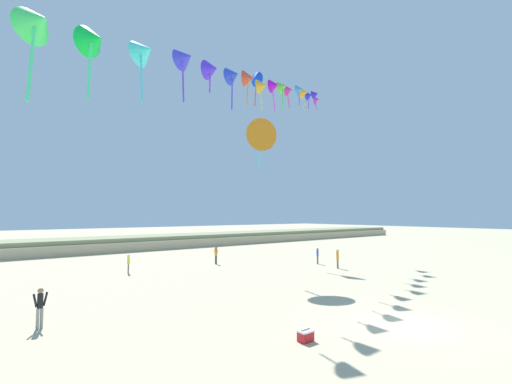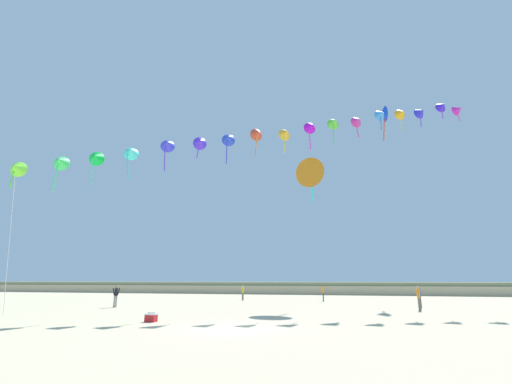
{
  "view_description": "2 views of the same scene",
  "coord_description": "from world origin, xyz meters",
  "px_view_note": "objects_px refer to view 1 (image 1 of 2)",
  "views": [
    {
      "loc": [
        -14.89,
        -8.11,
        4.91
      ],
      "look_at": [
        1.31,
        12.42,
        6.62
      ],
      "focal_mm": 24.0,
      "sensor_mm": 36.0,
      "label": 1
    },
    {
      "loc": [
        4.92,
        -16.05,
        2.17
      ],
      "look_at": [
        -1.04,
        8.84,
        8.74
      ],
      "focal_mm": 24.0,
      "sensor_mm": 36.0,
      "label": 2
    }
  ],
  "objects_px": {
    "large_kite_low_lead": "(255,79)",
    "beach_cooler": "(306,336)",
    "person_far_left": "(318,255)",
    "large_kite_mid_trail": "(260,135)",
    "person_mid_center": "(40,305)",
    "person_far_right": "(216,254)",
    "person_near_right": "(338,257)",
    "person_near_left": "(128,263)"
  },
  "relations": [
    {
      "from": "large_kite_low_lead",
      "to": "beach_cooler",
      "type": "distance_m",
      "value": 35.99
    },
    {
      "from": "person_far_left",
      "to": "large_kite_mid_trail",
      "type": "distance_m",
      "value": 13.41
    },
    {
      "from": "person_mid_center",
      "to": "person_far_left",
      "type": "relative_size",
      "value": 1.11
    },
    {
      "from": "large_kite_low_lead",
      "to": "person_far_left",
      "type": "bearing_deg",
      "value": -90.8
    },
    {
      "from": "person_mid_center",
      "to": "person_far_right",
      "type": "xyz_separation_m",
      "value": [
        16.01,
        11.64,
        -0.03
      ]
    },
    {
      "from": "person_far_left",
      "to": "large_kite_mid_trail",
      "type": "height_order",
      "value": "large_kite_mid_trail"
    },
    {
      "from": "large_kite_mid_trail",
      "to": "person_near_right",
      "type": "bearing_deg",
      "value": -15.34
    },
    {
      "from": "person_near_left",
      "to": "person_near_right",
      "type": "relative_size",
      "value": 0.9
    },
    {
      "from": "person_far_right",
      "to": "person_near_left",
      "type": "bearing_deg",
      "value": -179.48
    },
    {
      "from": "person_near_right",
      "to": "person_mid_center",
      "type": "relative_size",
      "value": 0.99
    },
    {
      "from": "person_far_left",
      "to": "person_far_right",
      "type": "distance_m",
      "value": 10.05
    },
    {
      "from": "person_near_right",
      "to": "beach_cooler",
      "type": "bearing_deg",
      "value": -145.44
    },
    {
      "from": "person_near_right",
      "to": "person_far_left",
      "type": "xyz_separation_m",
      "value": [
        0.66,
        2.98,
        -0.09
      ]
    },
    {
      "from": "person_far_left",
      "to": "beach_cooler",
      "type": "height_order",
      "value": "person_far_left"
    },
    {
      "from": "person_far_right",
      "to": "large_kite_mid_trail",
      "type": "distance_m",
      "value": 12.74
    },
    {
      "from": "beach_cooler",
      "to": "person_near_left",
      "type": "bearing_deg",
      "value": 91.31
    },
    {
      "from": "large_kite_low_lead",
      "to": "large_kite_mid_trail",
      "type": "xyz_separation_m",
      "value": [
        -8.25,
        -11.06,
        -10.42
      ]
    },
    {
      "from": "person_near_right",
      "to": "person_far_left",
      "type": "height_order",
      "value": "person_near_right"
    },
    {
      "from": "person_near_right",
      "to": "person_far_right",
      "type": "relative_size",
      "value": 1.02
    },
    {
      "from": "large_kite_low_lead",
      "to": "beach_cooler",
      "type": "relative_size",
      "value": 7.94
    },
    {
      "from": "person_mid_center",
      "to": "person_far_left",
      "type": "bearing_deg",
      "value": 12.85
    },
    {
      "from": "person_near_left",
      "to": "beach_cooler",
      "type": "height_order",
      "value": "person_near_left"
    },
    {
      "from": "person_far_left",
      "to": "beach_cooler",
      "type": "xyz_separation_m",
      "value": [
        -16.02,
        -13.56,
        -0.69
      ]
    },
    {
      "from": "person_mid_center",
      "to": "person_near_left",
      "type": "bearing_deg",
      "value": 57.12
    },
    {
      "from": "person_far_left",
      "to": "person_far_right",
      "type": "relative_size",
      "value": 0.92
    },
    {
      "from": "beach_cooler",
      "to": "large_kite_mid_trail",
      "type": "bearing_deg",
      "value": 57.92
    },
    {
      "from": "person_near_left",
      "to": "person_near_right",
      "type": "bearing_deg",
      "value": -29.87
    },
    {
      "from": "person_far_left",
      "to": "large_kite_mid_trail",
      "type": "bearing_deg",
      "value": -173.41
    },
    {
      "from": "beach_cooler",
      "to": "person_far_left",
      "type": "bearing_deg",
      "value": 40.25
    },
    {
      "from": "person_far_right",
      "to": "large_kite_low_lead",
      "type": "xyz_separation_m",
      "value": [
        8.07,
        3.95,
        20.99
      ]
    },
    {
      "from": "person_near_right",
      "to": "person_near_left",
      "type": "bearing_deg",
      "value": 150.13
    },
    {
      "from": "large_kite_low_lead",
      "to": "beach_cooler",
      "type": "height_order",
      "value": "large_kite_low_lead"
    },
    {
      "from": "person_near_left",
      "to": "person_near_right",
      "type": "distance_m",
      "value": 18.23
    },
    {
      "from": "person_near_right",
      "to": "person_far_right",
      "type": "distance_m",
      "value": 11.69
    },
    {
      "from": "person_near_left",
      "to": "person_mid_center",
      "type": "bearing_deg",
      "value": -122.88
    },
    {
      "from": "person_mid_center",
      "to": "large_kite_mid_trail",
      "type": "xyz_separation_m",
      "value": [
        15.83,
        4.52,
        10.54
      ]
    },
    {
      "from": "person_mid_center",
      "to": "person_far_left",
      "type": "height_order",
      "value": "person_mid_center"
    },
    {
      "from": "person_near_left",
      "to": "person_far_right",
      "type": "xyz_separation_m",
      "value": [
        8.54,
        0.08,
        0.08
      ]
    },
    {
      "from": "person_near_left",
      "to": "large_kite_low_lead",
      "type": "xyz_separation_m",
      "value": [
        16.61,
        4.02,
        21.07
      ]
    },
    {
      "from": "person_near_left",
      "to": "large_kite_low_lead",
      "type": "height_order",
      "value": "large_kite_low_lead"
    },
    {
      "from": "large_kite_mid_trail",
      "to": "person_far_left",
      "type": "bearing_deg",
      "value": 6.59
    },
    {
      "from": "person_near_left",
      "to": "person_mid_center",
      "type": "relative_size",
      "value": 0.89
    }
  ]
}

